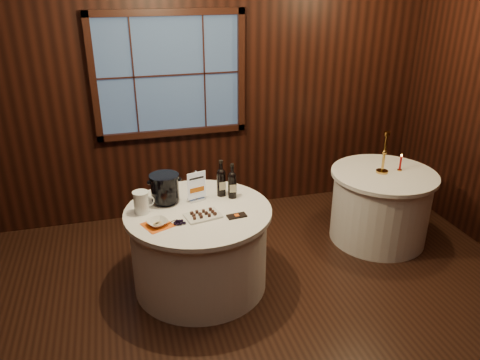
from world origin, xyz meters
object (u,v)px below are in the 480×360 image
object	(u,v)px
port_bottle_left	(221,180)
side_table	(380,206)
ice_bucket	(165,188)
glass_pitcher	(141,202)
main_table	(200,247)
grape_bunch	(179,222)
brass_candlestick	(384,158)
chocolate_box	(237,216)
red_candle	(400,164)
port_bottle_right	(232,183)
chocolate_plate	(203,215)
cracker_bowl	(157,223)
sign_stand	(196,190)

from	to	relation	value
port_bottle_left	side_table	bearing A→B (deg)	-0.68
side_table	ice_bucket	world-z (taller)	ice_bucket
ice_bucket	glass_pitcher	distance (m)	0.26
port_bottle_left	ice_bucket	bearing A→B (deg)	178.16
side_table	main_table	bearing A→B (deg)	-171.47
main_table	grape_bunch	bearing A→B (deg)	-133.17
grape_bunch	brass_candlestick	world-z (taller)	brass_candlestick
chocolate_box	red_candle	size ratio (longest dim) A/B	0.90
port_bottle_right	glass_pitcher	xyz separation A→B (m)	(-0.82, -0.09, -0.04)
chocolate_plate	chocolate_box	world-z (taller)	chocolate_plate
main_table	port_bottle_left	size ratio (longest dim) A/B	3.71
port_bottle_left	port_bottle_right	world-z (taller)	port_bottle_left
chocolate_box	cracker_bowl	xyz separation A→B (m)	(-0.66, 0.03, 0.02)
red_candle	cracker_bowl	bearing A→B (deg)	-169.05
main_table	chocolate_box	size ratio (longest dim) A/B	7.87
ice_bucket	red_candle	distance (m)	2.43
sign_stand	chocolate_plate	world-z (taller)	sign_stand
grape_bunch	glass_pitcher	size ratio (longest dim) A/B	0.83
port_bottle_left	glass_pitcher	world-z (taller)	port_bottle_left
chocolate_plate	port_bottle_right	bearing A→B (deg)	41.60
port_bottle_left	brass_candlestick	xyz separation A→B (m)	(1.71, 0.09, 0.01)
brass_candlestick	port_bottle_left	bearing A→B (deg)	-177.02
ice_bucket	port_bottle_left	bearing A→B (deg)	1.42
chocolate_plate	main_table	bearing A→B (deg)	96.18
chocolate_box	cracker_bowl	distance (m)	0.66
sign_stand	port_bottle_right	size ratio (longest dim) A/B	0.87
side_table	grape_bunch	world-z (taller)	grape_bunch
brass_candlestick	grape_bunch	bearing A→B (deg)	-166.57
chocolate_box	red_candle	bearing A→B (deg)	9.47
side_table	cracker_bowl	world-z (taller)	cracker_bowl
main_table	glass_pitcher	bearing A→B (deg)	171.65
grape_bunch	cracker_bowl	xyz separation A→B (m)	(-0.17, 0.02, 0.01)
sign_stand	red_candle	size ratio (longest dim) A/B	1.59
chocolate_box	cracker_bowl	size ratio (longest dim) A/B	0.99
ice_bucket	cracker_bowl	world-z (taller)	ice_bucket
chocolate_box	cracker_bowl	bearing A→B (deg)	171.57
sign_stand	brass_candlestick	bearing A→B (deg)	-11.26
port_bottle_left	chocolate_box	size ratio (longest dim) A/B	2.12
ice_bucket	chocolate_plate	distance (m)	0.46
grape_bunch	glass_pitcher	xyz separation A→B (m)	(-0.28, 0.28, 0.08)
side_table	chocolate_box	bearing A→B (deg)	-163.28
grape_bunch	red_candle	distance (m)	2.43
port_bottle_left	sign_stand	bearing A→B (deg)	-173.23
cracker_bowl	port_bottle_left	bearing A→B (deg)	32.90
grape_bunch	cracker_bowl	bearing A→B (deg)	172.96
port_bottle_right	ice_bucket	world-z (taller)	port_bottle_right
port_bottle_left	cracker_bowl	distance (m)	0.76
port_bottle_left	glass_pitcher	bearing A→B (deg)	-171.46
chocolate_plate	red_candle	size ratio (longest dim) A/B	1.81
sign_stand	chocolate_plate	bearing A→B (deg)	-106.42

